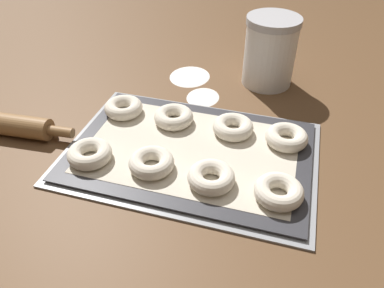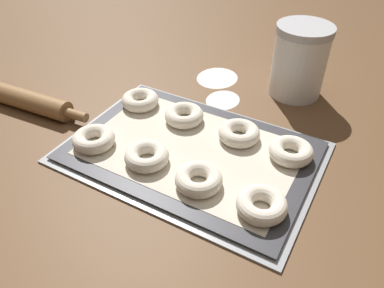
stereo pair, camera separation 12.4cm
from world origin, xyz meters
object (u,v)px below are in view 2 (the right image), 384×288
object	(u,v)px
bagel_front_mid_left	(147,156)
bagel_back_mid_left	(184,115)
baking_tray	(192,152)
bagel_front_mid_right	(199,179)
bagel_front_far_right	(262,205)
bagel_back_far_right	(291,151)
bagel_back_mid_right	(239,133)
bagel_front_far_left	(94,139)
flour_canister	(299,61)
bagel_back_far_left	(140,100)
rolling_pin	(0,92)

from	to	relation	value
bagel_front_mid_left	bagel_back_mid_left	size ratio (longest dim) A/B	1.00
baking_tray	bagel_front_mid_left	bearing A→B (deg)	-127.38
bagel_front_mid_right	bagel_front_far_right	world-z (taller)	same
bagel_back_mid_left	bagel_front_mid_right	bearing A→B (deg)	-52.21
bagel_front_far_right	bagel_back_far_right	bearing A→B (deg)	90.36
bagel_front_mid_right	bagel_back_mid_right	xyz separation A→B (m)	(0.01, 0.15, 0.00)
bagel_front_mid_right	bagel_back_mid_left	world-z (taller)	same
bagel_back_mid_right	bagel_back_far_right	distance (m)	0.10
bagel_back_mid_left	bagel_back_mid_right	world-z (taller)	same
bagel_front_far_left	bagel_front_far_right	xyz separation A→B (m)	(0.34, 0.00, 0.00)
flour_canister	bagel_back_far_left	bearing A→B (deg)	-138.81
bagel_back_far_left	bagel_back_mid_left	bearing A→B (deg)	-1.58
bagel_front_far_left	rolling_pin	bearing A→B (deg)	174.32
baking_tray	flour_canister	bearing A→B (deg)	72.75
bagel_front_far_left	bagel_back_mid_left	xyz separation A→B (m)	(0.11, 0.15, 0.00)
baking_tray	bagel_front_mid_right	size ratio (longest dim) A/B	5.80
bagel_front_mid_right	bagel_back_far_right	size ratio (longest dim) A/B	1.00
bagel_front_far_right	bagel_back_mid_right	size ratio (longest dim) A/B	1.00
bagel_front_far_right	bagel_front_mid_right	bearing A→B (deg)	179.13
bagel_front_mid_left	bagel_front_mid_right	world-z (taller)	same
bagel_front_mid_right	bagel_front_mid_left	bearing A→B (deg)	176.82
bagel_front_mid_right	bagel_back_mid_left	size ratio (longest dim) A/B	1.00
bagel_back_mid_right	bagel_back_far_left	bearing A→B (deg)	179.20
bagel_front_far_left	bagel_front_mid_right	size ratio (longest dim) A/B	1.00
bagel_front_mid_right	rolling_pin	xyz separation A→B (m)	(-0.53, 0.03, -0.00)
bagel_back_mid_left	bagel_back_far_right	world-z (taller)	same
bagel_back_far_left	bagel_back_mid_right	distance (m)	0.24
bagel_front_far_left	bagel_front_far_right	world-z (taller)	same
bagel_front_mid_right	bagel_back_mid_right	size ratio (longest dim) A/B	1.00
flour_canister	rolling_pin	size ratio (longest dim) A/B	0.34
bagel_front_mid_left	bagel_back_far_right	distance (m)	0.26
bagel_front_far_left	bagel_front_mid_right	world-z (taller)	same
rolling_pin	bagel_front_mid_left	bearing A→B (deg)	-2.97
bagel_front_far_left	bagel_back_mid_left	world-z (taller)	same
bagel_front_far_right	bagel_front_mid_left	bearing A→B (deg)	177.99
baking_tray	bagel_front_far_left	xyz separation A→B (m)	(-0.17, -0.08, 0.02)
baking_tray	rolling_pin	size ratio (longest dim) A/B	0.97
flour_canister	bagel_front_mid_right	bearing A→B (deg)	-96.13
bagel_front_far_left	bagel_front_mid_left	world-z (taller)	same
baking_tray	flour_canister	distance (m)	0.34
bagel_back_far_right	bagel_back_mid_right	bearing A→B (deg)	177.76
bagel_front_far_right	flour_canister	size ratio (longest dim) A/B	0.50
baking_tray	bagel_back_far_right	world-z (taller)	bagel_back_far_right
bagel_front_far_right	bagel_back_mid_right	world-z (taller)	same
bagel_back_mid_right	rolling_pin	xyz separation A→B (m)	(-0.53, -0.12, -0.00)
bagel_back_far_right	rolling_pin	size ratio (longest dim) A/B	0.17
bagel_front_mid_right	flour_canister	bearing A→B (deg)	83.87
flour_canister	bagel_front_mid_left	bearing A→B (deg)	-111.45
bagel_front_mid_right	bagel_back_mid_right	world-z (taller)	same
baking_tray	bagel_back_mid_right	world-z (taller)	bagel_back_mid_right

